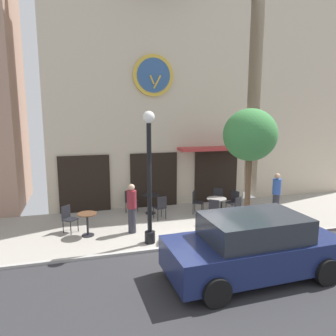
{
  "coord_description": "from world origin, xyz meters",
  "views": [
    {
      "loc": [
        -3.27,
        -8.63,
        4.02
      ],
      "look_at": [
        -0.22,
        2.25,
        2.04
      ],
      "focal_mm": 34.55,
      "sensor_mm": 36.0,
      "label": 1
    }
  ],
  "objects_px": {
    "cafe_chair_corner": "(215,209)",
    "parked_car_navy": "(253,247)",
    "street_tree": "(250,136)",
    "cafe_chair_by_entrance": "(218,197)",
    "cafe_chair_near_lamp": "(234,200)",
    "cafe_chair_near_tree": "(236,207)",
    "cafe_chair_outer": "(68,217)",
    "cafe_chair_under_awning": "(196,200)",
    "cafe_table_near_door": "(150,200)",
    "cafe_chair_curbside": "(161,206)",
    "cafe_table_center_right": "(87,221)",
    "pedestrian_maroon": "(132,208)",
    "street_lamp": "(149,178)",
    "cafe_table_rightmost": "(216,203)",
    "cafe_chair_facing_wall": "(130,199)",
    "pedestrian_blue": "(276,194)"
  },
  "relations": [
    {
      "from": "street_tree",
      "to": "pedestrian_blue",
      "type": "bearing_deg",
      "value": 28.44
    },
    {
      "from": "cafe_chair_curbside",
      "to": "cafe_chair_corner",
      "type": "height_order",
      "value": "same"
    },
    {
      "from": "street_tree",
      "to": "cafe_chair_by_entrance",
      "type": "bearing_deg",
      "value": 92.13
    },
    {
      "from": "street_tree",
      "to": "parked_car_navy",
      "type": "bearing_deg",
      "value": -116.84
    },
    {
      "from": "cafe_chair_near_lamp",
      "to": "parked_car_navy",
      "type": "bearing_deg",
      "value": -111.77
    },
    {
      "from": "cafe_table_center_right",
      "to": "cafe_chair_near_lamp",
      "type": "xyz_separation_m",
      "value": [
        5.69,
        0.88,
        0.02
      ]
    },
    {
      "from": "cafe_chair_near_tree",
      "to": "parked_car_navy",
      "type": "relative_size",
      "value": 0.21
    },
    {
      "from": "parked_car_navy",
      "to": "pedestrian_blue",
      "type": "bearing_deg",
      "value": 50.08
    },
    {
      "from": "cafe_chair_curbside",
      "to": "cafe_chair_by_entrance",
      "type": "bearing_deg",
      "value": 12.09
    },
    {
      "from": "cafe_chair_by_entrance",
      "to": "pedestrian_blue",
      "type": "distance_m",
      "value": 2.31
    },
    {
      "from": "cafe_chair_corner",
      "to": "parked_car_navy",
      "type": "distance_m",
      "value": 3.85
    },
    {
      "from": "cafe_chair_curbside",
      "to": "cafe_chair_near_tree",
      "type": "bearing_deg",
      "value": -17.84
    },
    {
      "from": "cafe_table_center_right",
      "to": "cafe_chair_outer",
      "type": "distance_m",
      "value": 0.81
    },
    {
      "from": "cafe_table_rightmost",
      "to": "cafe_chair_facing_wall",
      "type": "xyz_separation_m",
      "value": [
        -3.14,
        1.44,
        0.0
      ]
    },
    {
      "from": "parked_car_navy",
      "to": "cafe_chair_by_entrance",
      "type": "bearing_deg",
      "value": 74.66
    },
    {
      "from": "cafe_table_rightmost",
      "to": "cafe_chair_by_entrance",
      "type": "height_order",
      "value": "cafe_chair_by_entrance"
    },
    {
      "from": "cafe_chair_by_entrance",
      "to": "cafe_chair_corner",
      "type": "bearing_deg",
      "value": -118.19
    },
    {
      "from": "cafe_table_near_door",
      "to": "cafe_chair_outer",
      "type": "relative_size",
      "value": 0.86
    },
    {
      "from": "street_tree",
      "to": "cafe_chair_outer",
      "type": "relative_size",
      "value": 4.59
    },
    {
      "from": "cafe_chair_facing_wall",
      "to": "cafe_chair_near_lamp",
      "type": "distance_m",
      "value": 4.15
    },
    {
      "from": "cafe_chair_near_tree",
      "to": "cafe_table_center_right",
      "type": "bearing_deg",
      "value": -179.33
    },
    {
      "from": "cafe_chair_outer",
      "to": "cafe_chair_under_awning",
      "type": "relative_size",
      "value": 1.0
    },
    {
      "from": "cafe_table_center_right",
      "to": "cafe_chair_outer",
      "type": "bearing_deg",
      "value": 138.6
    },
    {
      "from": "cafe_chair_under_awning",
      "to": "cafe_chair_near_tree",
      "type": "relative_size",
      "value": 1.0
    },
    {
      "from": "cafe_chair_by_entrance",
      "to": "cafe_chair_near_lamp",
      "type": "relative_size",
      "value": 1.0
    },
    {
      "from": "cafe_table_center_right",
      "to": "cafe_chair_under_awning",
      "type": "xyz_separation_m",
      "value": [
        4.26,
        1.28,
        0.02
      ]
    },
    {
      "from": "cafe_table_center_right",
      "to": "cafe_chair_near_tree",
      "type": "relative_size",
      "value": 0.85
    },
    {
      "from": "cafe_chair_outer",
      "to": "cafe_table_center_right",
      "type": "bearing_deg",
      "value": -41.4
    },
    {
      "from": "parked_car_navy",
      "to": "street_tree",
      "type": "bearing_deg",
      "value": 63.16
    },
    {
      "from": "cafe_chair_outer",
      "to": "cafe_chair_by_entrance",
      "type": "distance_m",
      "value": 5.95
    },
    {
      "from": "street_lamp",
      "to": "street_tree",
      "type": "xyz_separation_m",
      "value": [
        3.52,
        0.34,
        1.17
      ]
    },
    {
      "from": "cafe_chair_under_awning",
      "to": "pedestrian_maroon",
      "type": "relative_size",
      "value": 0.54
    },
    {
      "from": "street_tree",
      "to": "parked_car_navy",
      "type": "distance_m",
      "value": 4.18
    },
    {
      "from": "cafe_table_rightmost",
      "to": "cafe_chair_corner",
      "type": "distance_m",
      "value": 0.81
    },
    {
      "from": "cafe_table_rightmost",
      "to": "cafe_chair_outer",
      "type": "height_order",
      "value": "cafe_chair_outer"
    },
    {
      "from": "cafe_chair_near_tree",
      "to": "cafe_chair_outer",
      "type": "bearing_deg",
      "value": 175.49
    },
    {
      "from": "cafe_table_rightmost",
      "to": "cafe_chair_by_entrance",
      "type": "relative_size",
      "value": 0.84
    },
    {
      "from": "cafe_chair_near_tree",
      "to": "cafe_chair_near_lamp",
      "type": "height_order",
      "value": "same"
    },
    {
      "from": "cafe_table_near_door",
      "to": "cafe_chair_by_entrance",
      "type": "distance_m",
      "value": 2.8
    },
    {
      "from": "cafe_table_center_right",
      "to": "cafe_chair_outer",
      "type": "xyz_separation_m",
      "value": [
        -0.61,
        0.53,
        0.02
      ]
    },
    {
      "from": "cafe_chair_corner",
      "to": "cafe_chair_under_awning",
      "type": "distance_m",
      "value": 1.3
    },
    {
      "from": "cafe_table_near_door",
      "to": "pedestrian_maroon",
      "type": "height_order",
      "value": "pedestrian_maroon"
    },
    {
      "from": "cafe_chair_under_awning",
      "to": "cafe_chair_near_tree",
      "type": "height_order",
      "value": "same"
    },
    {
      "from": "cafe_chair_corner",
      "to": "pedestrian_blue",
      "type": "bearing_deg",
      "value": 4.47
    },
    {
      "from": "cafe_table_center_right",
      "to": "cafe_chair_by_entrance",
      "type": "bearing_deg",
      "value": 15.58
    },
    {
      "from": "street_tree",
      "to": "pedestrian_maroon",
      "type": "height_order",
      "value": "street_tree"
    },
    {
      "from": "pedestrian_maroon",
      "to": "cafe_chair_corner",
      "type": "bearing_deg",
      "value": 2.17
    },
    {
      "from": "street_lamp",
      "to": "pedestrian_maroon",
      "type": "relative_size",
      "value": 2.42
    },
    {
      "from": "cafe_chair_under_awning",
      "to": "parked_car_navy",
      "type": "distance_m",
      "value": 5.09
    },
    {
      "from": "cafe_table_rightmost",
      "to": "pedestrian_blue",
      "type": "distance_m",
      "value": 2.38
    }
  ]
}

